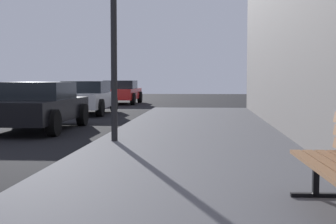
# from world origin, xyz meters

# --- Properties ---
(sidewalk) EXTENTS (4.00, 32.00, 0.15)m
(sidewalk) POSITION_xyz_m (4.00, 0.00, 0.07)
(sidewalk) COLOR #5B5B60
(sidewalk) RESTS_ON ground_plane
(car_black) EXTENTS (2.06, 4.23, 1.27)m
(car_black) POSITION_xyz_m (-0.33, 8.01, 0.65)
(car_black) COLOR black
(car_black) RESTS_ON ground_plane
(car_white) EXTENTS (1.96, 4.18, 1.27)m
(car_white) POSITION_xyz_m (-0.49, 14.07, 0.65)
(car_white) COLOR white
(car_white) RESTS_ON ground_plane
(car_red) EXTENTS (2.04, 4.21, 1.27)m
(car_red) POSITION_xyz_m (-0.54, 22.05, 0.65)
(car_red) COLOR red
(car_red) RESTS_ON ground_plane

